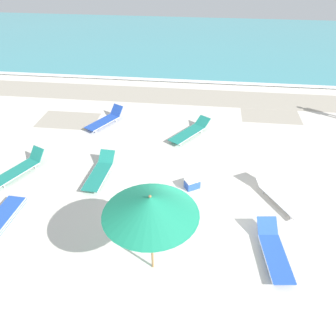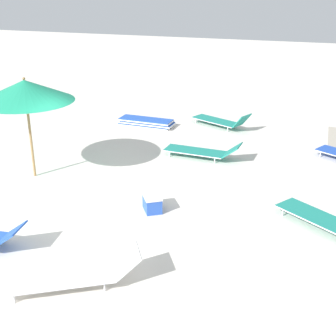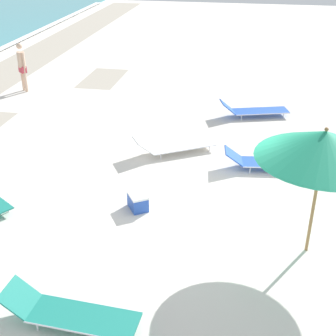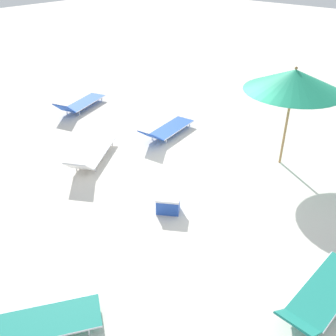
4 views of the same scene
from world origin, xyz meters
name	(u,v)px [view 1 (image 1 of 4)]	position (x,y,z in m)	size (l,w,h in m)	color
ground_plane	(200,218)	(0.00, 0.01, -0.08)	(60.00, 60.00, 0.16)	silver
ocean_water	(210,41)	(0.00, 20.69, 0.03)	(60.00, 18.73, 0.07)	teal
beach_umbrella	(150,206)	(-1.19, -2.09, 2.20)	(2.32, 2.32, 2.53)	#9E7547
lounger_stack	(3,218)	(-6.10, -0.92, 0.12)	(0.70, 1.92, 0.24)	blue
sun_lounger_under_umbrella	(105,120)	(-4.68, 5.68, 0.22)	(1.52, 2.10, 0.61)	blue
sun_lounger_beside_umbrella	(20,168)	(-6.77, 1.53, 0.22)	(1.43, 2.16, 0.61)	#1E8475
sun_lounger_near_water_right	(190,131)	(-0.66, 5.08, 0.20)	(1.81, 2.29, 0.48)	#1E8475
sun_lounger_mid_beach_solo	(279,195)	(2.56, 1.11, 0.21)	(1.66, 2.22, 0.55)	white
sun_lounger_mid_beach_pair_a	(274,251)	(2.07, -1.33, 0.21)	(0.86, 2.17, 0.51)	blue
sun_lounger_mid_beach_pair_b	(100,172)	(-3.76, 1.66, 0.21)	(0.73, 2.17, 0.52)	#1E8475
cooler_box	(192,183)	(-0.35, 1.41, 0.19)	(0.61, 0.57, 0.37)	blue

